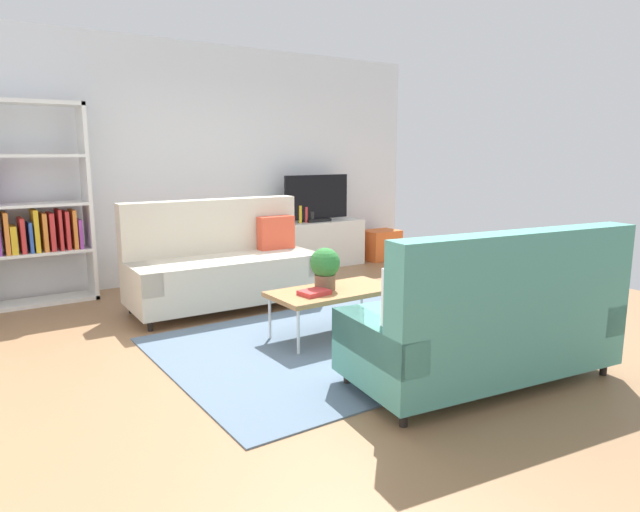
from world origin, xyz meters
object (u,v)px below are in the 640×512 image
at_px(couch_green, 486,322).
at_px(storage_trunk, 381,245).
at_px(bottle_2, 312,217).
at_px(tv, 317,199).
at_px(bookshelf, 31,213).
at_px(table_book_0, 314,292).
at_px(bottle_1, 306,215).
at_px(tv_console, 316,244).
at_px(vase_0, 278,217).
at_px(couch_beige, 223,265).
at_px(bottle_0, 300,214).
at_px(vase_1, 287,218).
at_px(potted_plant, 325,267).
at_px(coffee_table, 333,293).

height_order(couch_green, storage_trunk, couch_green).
bearing_deg(bottle_2, tv, 12.44).
distance_m(bookshelf, table_book_0, 3.24).
relative_size(tv, bottle_2, 6.80).
bearing_deg(storage_trunk, bottle_1, 177.33).
bearing_deg(table_book_0, tv_console, 56.06).
relative_size(tv, table_book_0, 4.17).
distance_m(table_book_0, bottle_1, 3.09).
bearing_deg(vase_0, bookshelf, -179.42).
distance_m(couch_beige, bottle_0, 2.04).
bearing_deg(vase_0, vase_1, 0.00).
relative_size(couch_green, bookshelf, 0.95).
xyz_separation_m(storage_trunk, vase_0, (-1.68, 0.15, 0.52)).
distance_m(couch_beige, bookshelf, 2.06).
height_order(potted_plant, table_book_0, potted_plant).
bearing_deg(vase_0, bottle_0, -16.72).
xyz_separation_m(bottle_0, bottle_1, (0.10, 0.00, -0.01)).
xyz_separation_m(couch_beige, bottle_2, (1.85, 1.14, 0.27)).
bearing_deg(couch_beige, couch_green, 104.92).
height_order(coffee_table, tv_console, tv_console).
height_order(tv, vase_0, tv).
distance_m(tv_console, bottle_1, 0.47).
bearing_deg(potted_plant, bottle_1, 60.44).
height_order(coffee_table, potted_plant, potted_plant).
bearing_deg(vase_0, tv, -6.88).
bearing_deg(bottle_1, tv_console, 12.24).
bearing_deg(bottle_2, couch_green, -106.69).
bearing_deg(bookshelf, couch_green, -60.99).
xyz_separation_m(couch_beige, couch_green, (0.66, -2.84, 0.01)).
bearing_deg(couch_beige, coffee_table, 107.03).
bearing_deg(bottle_1, potted_plant, -119.56).
relative_size(couch_beige, couch_green, 0.96).
bearing_deg(tv, bottle_0, -175.92).
height_order(table_book_0, bottle_0, bottle_0).
distance_m(bookshelf, bottle_1, 3.35).
xyz_separation_m(couch_green, vase_0, (0.70, 4.07, 0.29)).
bearing_deg(vase_0, table_book_0, -114.07).
xyz_separation_m(couch_green, potted_plant, (-0.33, 1.46, 0.18)).
height_order(couch_beige, vase_1, couch_beige).
xyz_separation_m(tv_console, table_book_0, (-1.79, -2.66, 0.12)).
relative_size(coffee_table, vase_0, 5.65).
height_order(potted_plant, vase_0, vase_0).
distance_m(couch_green, bookshelf, 4.65).
relative_size(tv_console, tv, 1.40).
height_order(tv, storage_trunk, tv).
xyz_separation_m(storage_trunk, bottle_1, (-1.28, 0.06, 0.53)).
distance_m(coffee_table, tv, 3.07).
distance_m(coffee_table, potted_plant, 0.24).
bearing_deg(tv, couch_beige, -149.06).
bearing_deg(couch_green, storage_trunk, 66.52).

